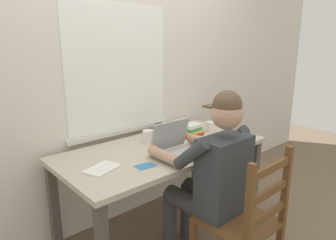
{
  "coord_description": "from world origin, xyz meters",
  "views": [
    {
      "loc": [
        -1.4,
        -1.62,
        1.49
      ],
      "look_at": [
        0.0,
        -0.05,
        0.95
      ],
      "focal_mm": 31.94,
      "sensor_mm": 36.0,
      "label": 1
    }
  ],
  "objects_px": {
    "computer_mouse": "(211,147)",
    "book_stack_main": "(191,131)",
    "coffee_mug_dark": "(160,129)",
    "laptop": "(178,147)",
    "desk": "(164,158)",
    "coffee_mug_spare": "(210,126)",
    "wooden_chair": "(245,222)",
    "coffee_mug_white": "(148,136)",
    "seated_person": "(211,173)",
    "landscape_photo_print": "(145,166)"
  },
  "relations": [
    {
      "from": "book_stack_main",
      "to": "desk",
      "type": "bearing_deg",
      "value": -171.7
    },
    {
      "from": "book_stack_main",
      "to": "computer_mouse",
      "type": "bearing_deg",
      "value": -111.54
    },
    {
      "from": "desk",
      "to": "coffee_mug_dark",
      "type": "bearing_deg",
      "value": 54.91
    },
    {
      "from": "laptop",
      "to": "coffee_mug_spare",
      "type": "xyz_separation_m",
      "value": [
        0.61,
        0.22,
        -0.01
      ]
    },
    {
      "from": "desk",
      "to": "book_stack_main",
      "type": "distance_m",
      "value": 0.38
    },
    {
      "from": "desk",
      "to": "coffee_mug_white",
      "type": "xyz_separation_m",
      "value": [
        -0.02,
        0.16,
        0.14
      ]
    },
    {
      "from": "wooden_chair",
      "to": "book_stack_main",
      "type": "xyz_separation_m",
      "value": [
        0.35,
        0.8,
        0.33
      ]
    },
    {
      "from": "laptop",
      "to": "coffee_mug_spare",
      "type": "height_order",
      "value": "laptop"
    },
    {
      "from": "coffee_mug_white",
      "to": "book_stack_main",
      "type": "relative_size",
      "value": 0.64
    },
    {
      "from": "computer_mouse",
      "to": "coffee_mug_spare",
      "type": "distance_m",
      "value": 0.47
    },
    {
      "from": "coffee_mug_spare",
      "to": "landscape_photo_print",
      "type": "bearing_deg",
      "value": -165.47
    },
    {
      "from": "seated_person",
      "to": "book_stack_main",
      "type": "relative_size",
      "value": 6.32
    },
    {
      "from": "laptop",
      "to": "coffee_mug_white",
      "type": "bearing_deg",
      "value": 88.79
    },
    {
      "from": "coffee_mug_spare",
      "to": "book_stack_main",
      "type": "relative_size",
      "value": 0.63
    },
    {
      "from": "laptop",
      "to": "desk",
      "type": "bearing_deg",
      "value": 82.2
    },
    {
      "from": "computer_mouse",
      "to": "laptop",
      "type": "bearing_deg",
      "value": 160.1
    },
    {
      "from": "laptop",
      "to": "coffee_mug_dark",
      "type": "height_order",
      "value": "laptop"
    },
    {
      "from": "computer_mouse",
      "to": "wooden_chair",
      "type": "bearing_deg",
      "value": -115.23
    },
    {
      "from": "coffee_mug_spare",
      "to": "book_stack_main",
      "type": "bearing_deg",
      "value": 176.14
    },
    {
      "from": "desk",
      "to": "coffee_mug_spare",
      "type": "distance_m",
      "value": 0.6
    },
    {
      "from": "seated_person",
      "to": "laptop",
      "type": "bearing_deg",
      "value": 95.26
    },
    {
      "from": "coffee_mug_white",
      "to": "coffee_mug_dark",
      "type": "bearing_deg",
      "value": 23.93
    },
    {
      "from": "wooden_chair",
      "to": "landscape_photo_print",
      "type": "relative_size",
      "value": 7.11
    },
    {
      "from": "coffee_mug_white",
      "to": "seated_person",
      "type": "bearing_deg",
      "value": -88.31
    },
    {
      "from": "seated_person",
      "to": "book_stack_main",
      "type": "bearing_deg",
      "value": 55.88
    },
    {
      "from": "landscape_photo_print",
      "to": "laptop",
      "type": "bearing_deg",
      "value": 9.43
    },
    {
      "from": "computer_mouse",
      "to": "book_stack_main",
      "type": "xyz_separation_m",
      "value": [
        0.13,
        0.33,
        0.03
      ]
    },
    {
      "from": "book_stack_main",
      "to": "landscape_photo_print",
      "type": "distance_m",
      "value": 0.72
    },
    {
      "from": "laptop",
      "to": "coffee_mug_spare",
      "type": "bearing_deg",
      "value": 20.06
    },
    {
      "from": "computer_mouse",
      "to": "landscape_photo_print",
      "type": "relative_size",
      "value": 0.77
    },
    {
      "from": "computer_mouse",
      "to": "coffee_mug_white",
      "type": "relative_size",
      "value": 0.81
    },
    {
      "from": "coffee_mug_dark",
      "to": "book_stack_main",
      "type": "height_order",
      "value": "book_stack_main"
    },
    {
      "from": "laptop",
      "to": "landscape_photo_print",
      "type": "relative_size",
      "value": 2.54
    },
    {
      "from": "laptop",
      "to": "landscape_photo_print",
      "type": "xyz_separation_m",
      "value": [
        -0.3,
        -0.01,
        -0.05
      ]
    },
    {
      "from": "coffee_mug_white",
      "to": "landscape_photo_print",
      "type": "xyz_separation_m",
      "value": [
        -0.31,
        -0.36,
        -0.05
      ]
    },
    {
      "from": "wooden_chair",
      "to": "coffee_mug_spare",
      "type": "relative_size",
      "value": 7.57
    },
    {
      "from": "book_stack_main",
      "to": "coffee_mug_dark",
      "type": "bearing_deg",
      "value": 131.74
    },
    {
      "from": "computer_mouse",
      "to": "coffee_mug_white",
      "type": "distance_m",
      "value": 0.5
    },
    {
      "from": "desk",
      "to": "seated_person",
      "type": "relative_size",
      "value": 1.28
    },
    {
      "from": "wooden_chair",
      "to": "coffee_mug_dark",
      "type": "height_order",
      "value": "wooden_chair"
    },
    {
      "from": "coffee_mug_white",
      "to": "coffee_mug_dark",
      "type": "distance_m",
      "value": 0.21
    },
    {
      "from": "wooden_chair",
      "to": "computer_mouse",
      "type": "distance_m",
      "value": 0.6
    },
    {
      "from": "computer_mouse",
      "to": "landscape_photo_print",
      "type": "xyz_separation_m",
      "value": [
        -0.55,
        0.08,
        -0.02
      ]
    },
    {
      "from": "seated_person",
      "to": "desk",
      "type": "bearing_deg",
      "value": 90.07
    },
    {
      "from": "book_stack_main",
      "to": "wooden_chair",
      "type": "bearing_deg",
      "value": -113.75
    },
    {
      "from": "wooden_chair",
      "to": "book_stack_main",
      "type": "distance_m",
      "value": 0.93
    },
    {
      "from": "coffee_mug_dark",
      "to": "landscape_photo_print",
      "type": "distance_m",
      "value": 0.67
    },
    {
      "from": "wooden_chair",
      "to": "laptop",
      "type": "distance_m",
      "value": 0.65
    },
    {
      "from": "coffee_mug_dark",
      "to": "landscape_photo_print",
      "type": "relative_size",
      "value": 0.92
    },
    {
      "from": "seated_person",
      "to": "coffee_mug_spare",
      "type": "height_order",
      "value": "seated_person"
    }
  ]
}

